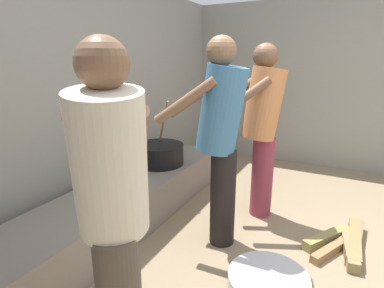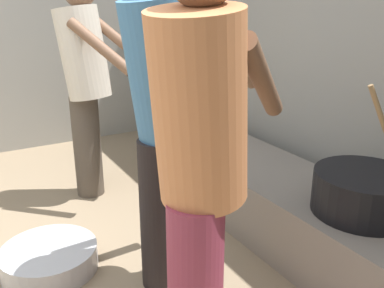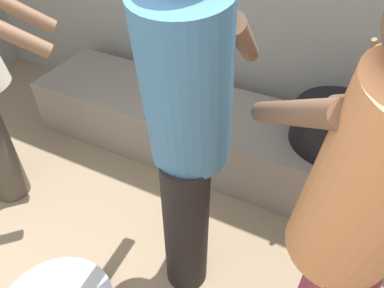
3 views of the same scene
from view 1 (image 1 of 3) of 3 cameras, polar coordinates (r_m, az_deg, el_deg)
name	(u,v)px [view 1 (image 1 of 3)]	position (r m, az deg, el deg)	size (l,w,h in m)	color
block_enclosure_rear	(76,99)	(2.98, -20.71, 7.81)	(5.26, 0.20, 2.21)	gray
block_enclosure_right	(369,87)	(4.54, 30.08, 9.14)	(0.20, 5.00, 2.21)	gray
hearth_ledge	(125,205)	(2.86, -12.44, -10.99)	(2.75, 0.60, 0.39)	slate
cooking_pot_main	(160,154)	(3.22, -6.05, -1.84)	(0.50, 0.50, 0.67)	black
cook_in_blue_shirt	(220,132)	(2.31, 5.28, 2.24)	(0.43, 0.71, 1.62)	black
cook_in_orange_shirt	(262,122)	(2.82, 12.91, 3.95)	(0.65, 0.72, 1.59)	#8C3347
cook_in_cream_shirt	(113,202)	(1.34, -14.51, -10.47)	(0.70, 0.66, 1.55)	#4C4238
metal_mixing_bowl	(268,284)	(2.22, 13.94, -23.95)	(0.52, 0.52, 0.13)	#B7B7BC
firewood_pile	(346,243)	(2.85, 26.75, -16.10)	(0.76, 0.45, 0.09)	olive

